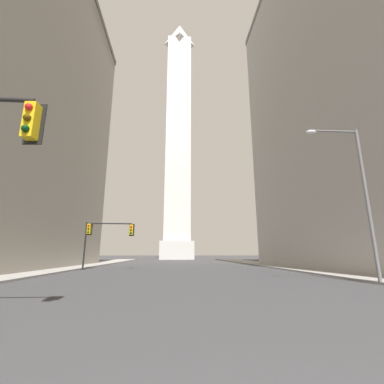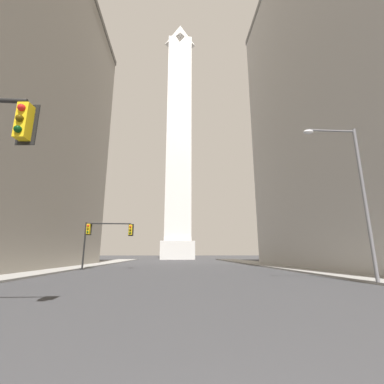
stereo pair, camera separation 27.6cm
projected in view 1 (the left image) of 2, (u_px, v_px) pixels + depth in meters
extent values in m
cube|color=gray|center=(49.00, 270.00, 25.22)|extent=(5.00, 87.72, 0.15)
cube|color=gray|center=(305.00, 269.00, 26.95)|extent=(5.00, 87.72, 0.15)
cube|color=silver|center=(177.00, 250.00, 72.03)|extent=(9.30, 9.30, 4.92)
cube|color=white|center=(178.00, 134.00, 80.31)|extent=(7.44, 7.44, 66.36)
pyramid|color=white|center=(180.00, 35.00, 88.97)|extent=(7.44, 7.44, 8.19)
cube|color=yellow|center=(31.00, 121.00, 7.49)|extent=(0.36, 0.36, 1.10)
cube|color=black|center=(35.00, 124.00, 7.67)|extent=(0.58, 0.07, 1.32)
sphere|color=red|center=(29.00, 107.00, 7.39)|extent=(0.22, 0.22, 0.22)
sphere|color=#483506|center=(27.00, 118.00, 7.31)|extent=(0.22, 0.22, 0.22)
sphere|color=#073410|center=(25.00, 129.00, 7.23)|extent=(0.22, 0.22, 0.22)
cylinder|color=black|center=(85.00, 246.00, 27.40)|extent=(0.18, 0.18, 4.95)
cylinder|color=#262626|center=(83.00, 269.00, 26.83)|extent=(0.40, 0.40, 0.10)
cube|color=yellow|center=(89.00, 229.00, 27.83)|extent=(0.36, 0.36, 1.10)
cube|color=black|center=(90.00, 229.00, 28.00)|extent=(0.58, 0.07, 1.32)
sphere|color=red|center=(89.00, 226.00, 27.72)|extent=(0.22, 0.22, 0.22)
sphere|color=#483506|center=(88.00, 229.00, 27.64)|extent=(0.22, 0.22, 0.22)
sphere|color=#073410|center=(88.00, 232.00, 27.56)|extent=(0.22, 0.22, 0.22)
cylinder|color=black|center=(109.00, 224.00, 28.11)|extent=(4.82, 0.14, 0.14)
sphere|color=black|center=(87.00, 223.00, 27.95)|extent=(0.18, 0.18, 0.18)
cube|color=yellow|center=(131.00, 230.00, 28.11)|extent=(0.36, 0.36, 1.10)
cube|color=black|center=(132.00, 230.00, 28.29)|extent=(0.58, 0.07, 1.32)
sphere|color=red|center=(131.00, 226.00, 28.01)|extent=(0.22, 0.22, 0.22)
sphere|color=#483506|center=(131.00, 230.00, 27.93)|extent=(0.22, 0.22, 0.22)
sphere|color=#073410|center=(131.00, 233.00, 27.85)|extent=(0.22, 0.22, 0.22)
cylinder|color=slate|center=(367.00, 202.00, 15.15)|extent=(0.20, 0.20, 9.29)
cylinder|color=slate|center=(334.00, 131.00, 16.09)|extent=(2.97, 0.12, 0.12)
sphere|color=slate|center=(356.00, 132.00, 16.19)|extent=(0.20, 0.20, 0.20)
ellipsoid|color=silver|center=(311.00, 132.00, 15.96)|extent=(0.64, 0.36, 0.26)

